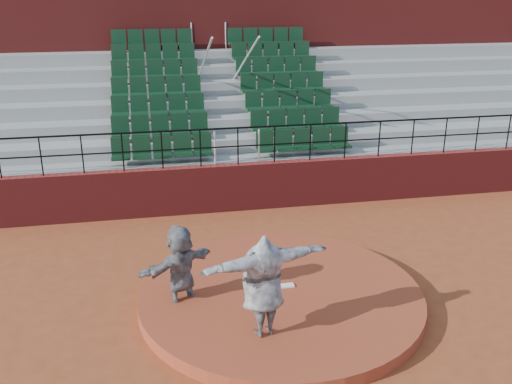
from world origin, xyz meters
TOP-DOWN VIEW (x-y plane):
  - ground at (0.00, 0.00)m, footprint 90.00×90.00m
  - pitchers_mound at (0.00, 0.00)m, footprint 5.50×5.50m
  - pitching_rubber at (0.00, 0.15)m, footprint 0.60×0.15m
  - boundary_wall at (0.00, 5.00)m, footprint 24.00×0.30m
  - wall_railing at (0.00, 5.00)m, footprint 24.04×0.05m
  - seating_deck at (0.00, 8.65)m, footprint 24.00×5.97m
  - press_box_facade at (0.00, 12.60)m, footprint 24.00×3.00m
  - pitcher at (-0.63, -1.31)m, footprint 2.33×1.11m
  - fielder at (-1.91, 0.13)m, footprint 1.64×1.27m

SIDE VIEW (x-z plane):
  - ground at x=0.00m, z-range 0.00..0.00m
  - pitchers_mound at x=0.00m, z-range 0.00..0.25m
  - pitching_rubber at x=0.00m, z-range 0.25..0.28m
  - boundary_wall at x=0.00m, z-range 0.00..1.30m
  - fielder at x=-1.91m, z-range 0.00..1.73m
  - pitcher at x=-0.63m, z-range 0.25..2.08m
  - seating_deck at x=0.00m, z-range -0.88..3.75m
  - wall_railing at x=0.00m, z-range 1.52..2.54m
  - press_box_facade at x=0.00m, z-range 0.00..7.10m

